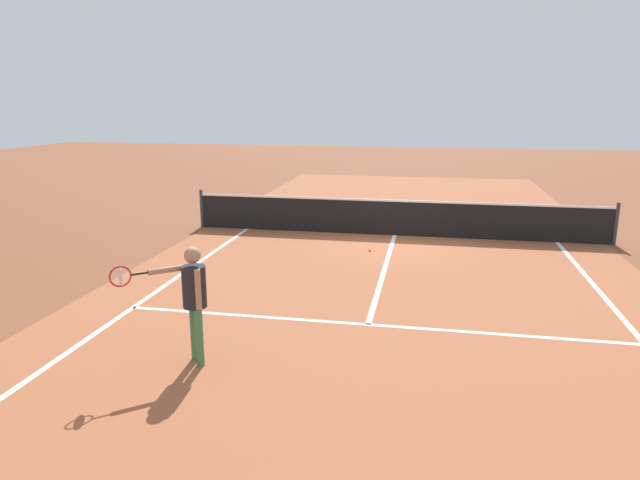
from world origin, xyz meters
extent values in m
plane|color=brown|center=(0.00, 0.00, 0.00)|extent=(60.00, 60.00, 0.00)
cube|color=#9E5433|center=(0.00, 0.00, 0.00)|extent=(10.62, 24.40, 0.00)
cube|color=white|center=(-4.11, -5.95, 0.00)|extent=(0.10, 11.89, 0.01)
cube|color=white|center=(4.11, -5.95, 0.00)|extent=(0.10, 11.89, 0.01)
cube|color=white|center=(0.00, -6.40, 0.00)|extent=(8.22, 0.10, 0.01)
cube|color=white|center=(0.00, -3.20, 0.00)|extent=(0.10, 6.40, 0.01)
cylinder|color=#33383D|center=(-5.45, 0.00, 0.54)|extent=(0.09, 0.09, 1.07)
cylinder|color=#33383D|center=(5.45, 0.00, 0.54)|extent=(0.09, 0.09, 1.07)
cube|color=black|center=(0.00, 0.00, 0.46)|extent=(10.89, 0.02, 0.91)
cube|color=white|center=(0.00, 0.00, 0.94)|extent=(10.89, 0.03, 0.05)
cylinder|color=#3F7247|center=(-2.08, -8.28, 0.40)|extent=(0.11, 0.11, 0.81)
cylinder|color=#3F7247|center=(-2.23, -8.11, 0.40)|extent=(0.11, 0.11, 0.81)
cylinder|color=black|center=(-2.15, -8.19, 1.09)|extent=(0.32, 0.32, 0.57)
sphere|color=#A87A5B|center=(-2.15, -8.19, 1.53)|extent=(0.22, 0.22, 0.22)
cylinder|color=#A87A5B|center=(-2.04, -8.32, 1.10)|extent=(0.08, 0.08, 0.55)
cylinder|color=#A87A5B|center=(-2.48, -8.24, 1.33)|extent=(0.47, 0.42, 0.08)
cylinder|color=black|center=(-2.77, -8.49, 1.33)|extent=(0.19, 0.16, 0.03)
torus|color=red|center=(-2.95, -8.65, 1.33)|extent=(0.23, 0.20, 0.28)
cylinder|color=silver|center=(-2.95, -8.65, 1.33)|extent=(0.16, 0.19, 0.25)
sphere|color=#CCE033|center=(-0.47, -1.78, 0.03)|extent=(0.07, 0.07, 0.07)
camera|label=1|loc=(0.89, -15.03, 3.52)|focal=32.22mm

